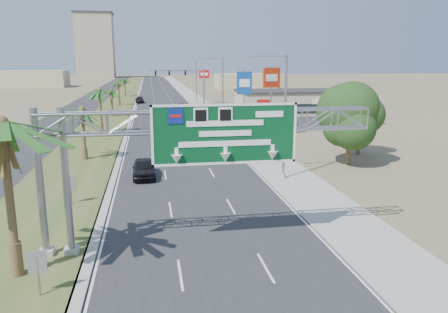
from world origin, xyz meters
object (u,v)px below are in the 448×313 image
store_building (288,102)px  car_right_lane (183,107)px  pole_sign_blue (244,86)px  sign_gantry (193,133)px  pole_sign_red_near (271,82)px  car_left_lane (144,168)px  car_far (140,100)px  pole_sign_red_far (204,77)px  car_mid_lane (179,127)px  signal_mast (193,86)px  palm_near (1,124)px

store_building → car_right_lane: store_building is taller
car_right_lane → pole_sign_blue: size_ratio=0.56×
sign_gantry → pole_sign_red_near: (12.73, 31.01, 0.93)m
pole_sign_red_near → car_right_lane: bearing=104.2°
sign_gantry → store_building: bearing=67.6°
car_left_lane → car_far: size_ratio=1.00×
sign_gantry → car_right_lane: 64.43m
sign_gantry → pole_sign_red_far: bearing=82.4°
sign_gantry → store_building: size_ratio=0.93×
sign_gantry → pole_sign_red_far: (10.06, 75.88, 0.00)m
car_mid_lane → car_far: 44.49m
sign_gantry → signal_mast: signal_mast is taller
sign_gantry → signal_mast: 62.37m
palm_near → car_mid_lane: bearing=75.8°
car_far → pole_sign_blue: (14.79, -45.07, 5.57)m
car_mid_lane → car_left_lane: bearing=-101.7°
signal_mast → car_right_lane: signal_mast is taller
signal_mast → pole_sign_blue: size_ratio=1.24×
sign_gantry → signal_mast: size_ratio=1.63×
signal_mast → car_right_lane: (-1.86, 2.01, -4.21)m
sign_gantry → palm_near: bearing=-166.7°
pole_sign_red_far → car_mid_lane: bearing=-102.1°
car_mid_lane → car_far: size_ratio=1.05×
signal_mast → car_mid_lane: signal_mast is taller
signal_mast → car_left_lane: signal_mast is taller
pole_sign_red_near → pole_sign_blue: pole_sign_red_near is taller
car_far → pole_sign_red_far: pole_sign_red_far is taller
car_mid_lane → store_building: bearing=41.0°
signal_mast → car_far: size_ratio=2.23×
pole_sign_red_far → pole_sign_blue: bearing=-89.4°
car_mid_lane → pole_sign_red_far: pole_sign_red_far is taller
palm_near → store_building: palm_near is taller
car_mid_lane → palm_near: bearing=-104.7°
car_right_lane → pole_sign_red_far: 14.19m
signal_mast → store_building: 18.08m
pole_sign_red_far → sign_gantry: bearing=-97.6°
store_building → pole_sign_blue: 23.85m
signal_mast → store_building: signal_mast is taller
car_left_lane → pole_sign_red_near: bearing=45.6°
pole_sign_red_far → car_right_lane: bearing=-115.7°
pole_sign_blue → car_right_lane: bearing=102.4°
car_right_lane → car_far: (-8.67, 17.27, 0.03)m
palm_near → pole_sign_blue: palm_near is taller
pole_sign_red_near → palm_near: bearing=-122.4°
sign_gantry → car_mid_lane: bearing=87.3°
palm_near → car_far: 83.57m
palm_near → pole_sign_red_far: size_ratio=1.08×
car_left_lane → pole_sign_red_near: (15.43, 16.45, 6.20)m
signal_mast → palm_near: bearing=-102.7°
pole_sign_blue → pole_sign_red_far: bearing=90.6°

